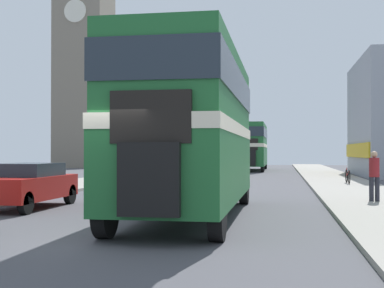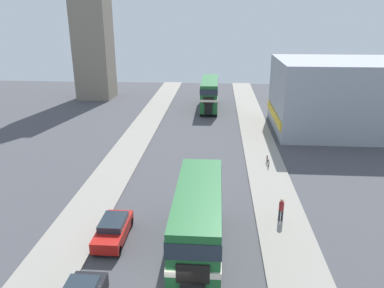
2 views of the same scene
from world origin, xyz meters
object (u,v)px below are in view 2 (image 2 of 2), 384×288
Objects in this scene: bicycle_on_pavement at (268,161)px; car_parked_mid at (113,229)px; pedestrian_walking at (281,208)px; bus_distant at (210,92)px; church_tower at (90,0)px; double_decker_bus at (198,218)px.

car_parked_mid is at bearing -130.91° from bicycle_on_pavement.
pedestrian_walking is 9.84m from bicycle_on_pavement.
bus_distant is at bearing 81.63° from car_parked_mid.
bus_distant is at bearing 100.11° from pedestrian_walking.
pedestrian_walking reaches higher than bicycle_on_pavement.
bus_distant reaches higher than pedestrian_walking.
car_parked_mid is (-5.03, -34.18, -1.78)m from bus_distant.
pedestrian_walking is 0.05× the size of church_tower.
pedestrian_walking is at bearing -57.11° from church_tower.
bus_distant reaches higher than bicycle_on_pavement.
church_tower is at bearing 108.70° from car_parked_mid.
bicycle_on_pavement is at bearing 68.02° from double_decker_bus.
double_decker_bus is 5.75× the size of pedestrian_walking.
double_decker_bus is 6.90m from pedestrian_walking.
bus_distant is 22.43m from bicycle_on_pavement.
bus_distant is 0.36× the size of church_tower.
church_tower is at bearing 161.69° from bus_distant.
car_parked_mid is 10.99m from pedestrian_walking.
bicycle_on_pavement is at bearing 49.09° from car_parked_mid.
car_parked_mid is 16.71m from bicycle_on_pavement.
pedestrian_walking is at bearing 37.97° from double_decker_bus.
bus_distant reaches higher than car_parked_mid.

